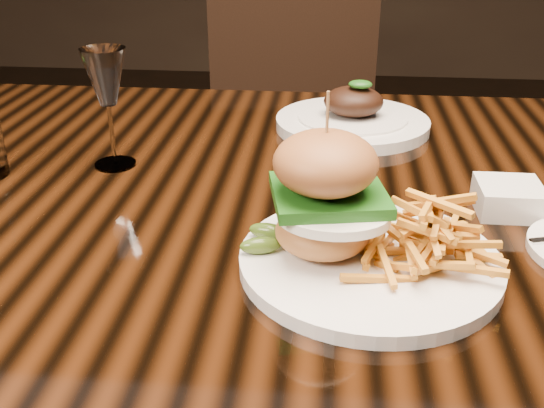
# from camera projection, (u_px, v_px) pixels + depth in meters

# --- Properties ---
(dining_table) EXTENTS (1.60, 0.90, 0.75)m
(dining_table) POSITION_uv_depth(u_px,v_px,m) (331.00, 243.00, 0.85)
(dining_table) COLOR black
(dining_table) RESTS_ON ground
(burger_plate) EXTENTS (0.26, 0.26, 0.18)m
(burger_plate) POSITION_uv_depth(u_px,v_px,m) (369.00, 226.00, 0.63)
(burger_plate) COLOR white
(burger_plate) RESTS_ON dining_table
(ramekin) EXTENTS (0.07, 0.07, 0.03)m
(ramekin) POSITION_uv_depth(u_px,v_px,m) (508.00, 198.00, 0.75)
(ramekin) COLOR white
(ramekin) RESTS_ON dining_table
(wine_glass) EXTENTS (0.06, 0.06, 0.16)m
(wine_glass) POSITION_uv_depth(u_px,v_px,m) (106.00, 82.00, 0.84)
(wine_glass) COLOR white
(wine_glass) RESTS_ON dining_table
(far_dish) EXTENTS (0.25, 0.25, 0.08)m
(far_dish) POSITION_uv_depth(u_px,v_px,m) (353.00, 119.00, 1.02)
(far_dish) COLOR white
(far_dish) RESTS_ON dining_table
(chair_far) EXTENTS (0.54, 0.54, 0.95)m
(chair_far) POSITION_uv_depth(u_px,v_px,m) (297.00, 123.00, 1.71)
(chair_far) COLOR black
(chair_far) RESTS_ON ground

